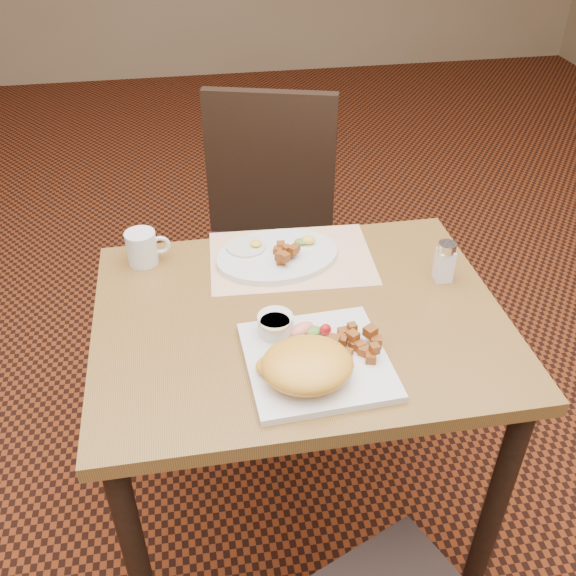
# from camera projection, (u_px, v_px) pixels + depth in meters

# --- Properties ---
(ground) EXTENTS (8.00, 8.00, 0.00)m
(ground) POSITION_uv_depth(u_px,v_px,m) (297.00, 516.00, 1.86)
(ground) COLOR black
(ground) RESTS_ON ground
(table) EXTENTS (0.90, 0.70, 0.75)m
(table) POSITION_uv_depth(u_px,v_px,m) (299.00, 351.00, 1.48)
(table) COLOR brown
(table) RESTS_ON ground
(chair_far) EXTENTS (0.52, 0.53, 0.97)m
(chair_far) POSITION_uv_depth(u_px,v_px,m) (267.00, 233.00, 2.09)
(chair_far) COLOR black
(chair_far) RESTS_ON ground
(placemat) EXTENTS (0.42, 0.30, 0.00)m
(placemat) POSITION_uv_depth(u_px,v_px,m) (291.00, 258.00, 1.59)
(placemat) COLOR white
(placemat) RESTS_ON table
(plate_square) EXTENTS (0.29, 0.29, 0.02)m
(plate_square) POSITION_uv_depth(u_px,v_px,m) (317.00, 361.00, 1.28)
(plate_square) COLOR silver
(plate_square) RESTS_ON table
(plate_oval) EXTENTS (0.34, 0.27, 0.02)m
(plate_oval) POSITION_uv_depth(u_px,v_px,m) (277.00, 256.00, 1.58)
(plate_oval) COLOR silver
(plate_oval) RESTS_ON placemat
(hollandaise_mound) EXTENTS (0.19, 0.16, 0.07)m
(hollandaise_mound) POSITION_uv_depth(u_px,v_px,m) (306.00, 365.00, 1.22)
(hollandaise_mound) COLOR gold
(hollandaise_mound) RESTS_ON plate_square
(ramekin) EXTENTS (0.07, 0.08, 0.04)m
(ramekin) POSITION_uv_depth(u_px,v_px,m) (275.00, 324.00, 1.33)
(ramekin) COLOR silver
(ramekin) RESTS_ON plate_square
(garnish_sq) EXTENTS (0.10, 0.06, 0.03)m
(garnish_sq) POSITION_uv_depth(u_px,v_px,m) (309.00, 329.00, 1.33)
(garnish_sq) COLOR #387223
(garnish_sq) RESTS_ON plate_square
(fried_egg) EXTENTS (0.10, 0.10, 0.02)m
(fried_egg) POSITION_uv_depth(u_px,v_px,m) (248.00, 246.00, 1.60)
(fried_egg) COLOR white
(fried_egg) RESTS_ON plate_oval
(garnish_ov) EXTENTS (0.06, 0.04, 0.02)m
(garnish_ov) POSITION_uv_depth(u_px,v_px,m) (306.00, 241.00, 1.61)
(garnish_ov) COLOR #387223
(garnish_ov) RESTS_ON plate_oval
(salt_shaker) EXTENTS (0.04, 0.04, 0.10)m
(salt_shaker) POSITION_uv_depth(u_px,v_px,m) (445.00, 261.00, 1.49)
(salt_shaker) COLOR white
(salt_shaker) RESTS_ON table
(coffee_mug) EXTENTS (0.11, 0.07, 0.08)m
(coffee_mug) POSITION_uv_depth(u_px,v_px,m) (143.00, 248.00, 1.56)
(coffee_mug) COLOR silver
(coffee_mug) RESTS_ON table
(home_fries_sq) EXTENTS (0.13, 0.10, 0.04)m
(home_fries_sq) POSITION_uv_depth(u_px,v_px,m) (355.00, 343.00, 1.29)
(home_fries_sq) COLOR #954C18
(home_fries_sq) RESTS_ON plate_square
(home_fries_ov) EXTENTS (0.07, 0.10, 0.04)m
(home_fries_ov) POSITION_uv_depth(u_px,v_px,m) (284.00, 253.00, 1.55)
(home_fries_ov) COLOR #954C18
(home_fries_ov) RESTS_ON plate_oval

